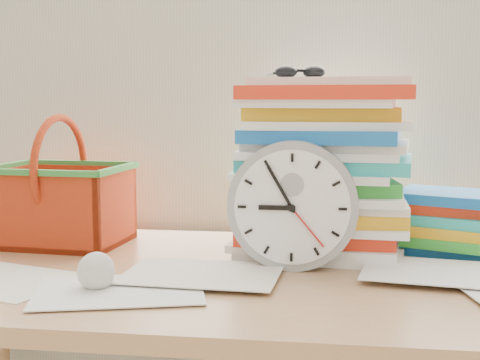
% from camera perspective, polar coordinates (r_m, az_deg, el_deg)
% --- Properties ---
extents(desk, '(1.40, 0.70, 0.75)m').
position_cam_1_polar(desk, '(1.25, 0.53, -11.06)').
color(desk, tan).
rests_on(desk, ground).
extents(paper_stack, '(0.35, 0.29, 0.35)m').
position_cam_1_polar(paper_stack, '(1.36, 7.08, 1.16)').
color(paper_stack, white).
rests_on(paper_stack, desk).
extents(clock, '(0.24, 0.05, 0.24)m').
position_cam_1_polar(clock, '(1.22, 4.53, -2.18)').
color(clock, '#959698').
rests_on(clock, desk).
extents(sunglasses, '(0.14, 0.13, 0.03)m').
position_cam_1_polar(sunglasses, '(1.37, 5.13, 9.16)').
color(sunglasses, black).
rests_on(sunglasses, paper_stack).
extents(book_stack, '(0.29, 0.25, 0.12)m').
position_cam_1_polar(book_stack, '(1.43, 17.16, -3.42)').
color(book_stack, white).
rests_on(book_stack, desk).
extents(basket, '(0.29, 0.23, 0.27)m').
position_cam_1_polar(basket, '(1.48, -15.04, -0.10)').
color(basket, red).
rests_on(basket, desk).
extents(crumpled_ball, '(0.06, 0.06, 0.06)m').
position_cam_1_polar(crumpled_ball, '(1.13, -12.20, -7.58)').
color(crumpled_ball, silver).
rests_on(crumpled_ball, desk).
extents(scattered_papers, '(1.26, 0.42, 0.02)m').
position_cam_1_polar(scattered_papers, '(1.23, 0.53, -7.47)').
color(scattered_papers, white).
rests_on(scattered_papers, desk).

